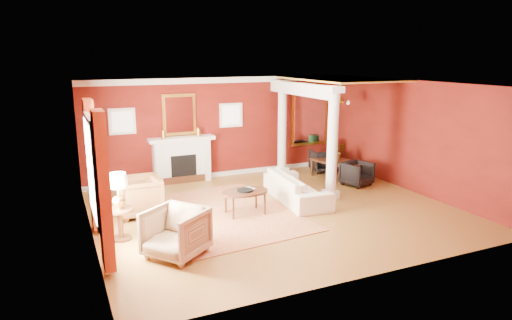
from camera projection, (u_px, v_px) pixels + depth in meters
name	position (u px, v px, depth m)	size (l,w,h in m)	color
ground	(275.00, 211.00, 10.57)	(8.00, 8.00, 0.00)	brown
room_shell	(276.00, 125.00, 10.11)	(8.04, 7.04, 2.92)	maroon
fireplace	(182.00, 159.00, 12.86)	(1.85, 0.42, 1.29)	silver
overmantel_mirror	(179.00, 115.00, 12.70)	(0.95, 0.07, 1.15)	gold
flank_window_left	(122.00, 121.00, 12.11)	(0.70, 0.07, 0.70)	silver
flank_window_right	(231.00, 115.00, 13.34)	(0.70, 0.07, 0.70)	silver
left_window	(96.00, 175.00, 8.17)	(0.21, 2.55, 2.60)	white
column_front	(333.00, 142.00, 11.19)	(0.36, 0.36, 2.80)	silver
column_back	(282.00, 127.00, 13.59)	(0.36, 0.36, 2.80)	silver
header_beam	(301.00, 89.00, 12.34)	(0.30, 3.20, 0.32)	silver
amber_ceiling	(341.00, 79.00, 12.61)	(2.30, 3.40, 0.04)	#ECB245
dining_mirror	(309.00, 119.00, 14.44)	(1.30, 0.07, 1.70)	gold
chandelier	(340.00, 101.00, 12.81)	(0.60, 0.62, 0.75)	#BD913B
crown_trim	(222.00, 80.00, 13.01)	(8.00, 0.08, 0.16)	silver
base_trim	(224.00, 174.00, 13.63)	(8.00, 0.08, 0.12)	silver
rug	(222.00, 213.00, 10.36)	(3.00, 3.99, 0.02)	maroon
sofa	(297.00, 183.00, 11.19)	(2.32, 0.68, 0.91)	#F4ECCE
armchair_leopard	(139.00, 195.00, 10.17)	(0.94, 0.88, 0.97)	black
armchair_stripe	(176.00, 230.00, 8.09)	(0.94, 0.88, 0.97)	tan
coffee_table	(245.00, 193.00, 10.24)	(1.08, 1.08, 0.55)	#32190E
coffee_book	(247.00, 185.00, 10.29)	(0.18, 0.02, 0.24)	#32190E
side_table	(119.00, 196.00, 8.74)	(0.53, 0.53, 1.34)	#32190E
dining_table	(338.00, 164.00, 13.25)	(1.50, 0.53, 0.84)	#32190E
dining_chair_near	(357.00, 173.00, 12.55)	(0.70, 0.66, 0.72)	black
dining_chair_far	(323.00, 160.00, 14.04)	(0.73, 0.68, 0.75)	black
green_urn	(332.00, 158.00, 14.37)	(0.39, 0.39, 0.93)	#144022
potted_plant	(337.00, 143.00, 13.11)	(0.49, 0.55, 0.43)	#26591E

